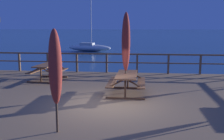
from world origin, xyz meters
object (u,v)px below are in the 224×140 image
(picnic_table_mid_right, at_px, (48,68))
(picnic_table_mid_centre, at_px, (127,79))
(sailboat_distant, at_px, (89,47))
(patio_umbrella_short_mid, at_px, (55,68))
(patio_umbrella_tall_back_right, at_px, (126,42))

(picnic_table_mid_right, relative_size, picnic_table_mid_centre, 0.97)
(sailboat_distant, bearing_deg, patio_umbrella_short_mid, -80.55)
(sailboat_distant, bearing_deg, patio_umbrella_tall_back_right, -75.94)
(picnic_table_mid_right, xyz_separation_m, patio_umbrella_tall_back_right, (3.87, -2.18, 1.41))
(picnic_table_mid_right, height_order, sailboat_distant, sailboat_distant)
(picnic_table_mid_centre, height_order, patio_umbrella_tall_back_right, patio_umbrella_tall_back_right)
(picnic_table_mid_centre, height_order, sailboat_distant, sailboat_distant)
(picnic_table_mid_right, relative_size, patio_umbrella_tall_back_right, 0.64)
(picnic_table_mid_right, relative_size, patio_umbrella_short_mid, 0.78)
(picnic_table_mid_centre, xyz_separation_m, patio_umbrella_short_mid, (-1.49, -3.96, 1.04))
(patio_umbrella_tall_back_right, distance_m, sailboat_distant, 26.04)
(patio_umbrella_short_mid, xyz_separation_m, patio_umbrella_tall_back_right, (1.45, 4.02, 0.37))
(patio_umbrella_tall_back_right, relative_size, sailboat_distant, 0.40)
(picnic_table_mid_centre, distance_m, sailboat_distant, 26.03)
(picnic_table_mid_right, bearing_deg, sailboat_distant, 96.03)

